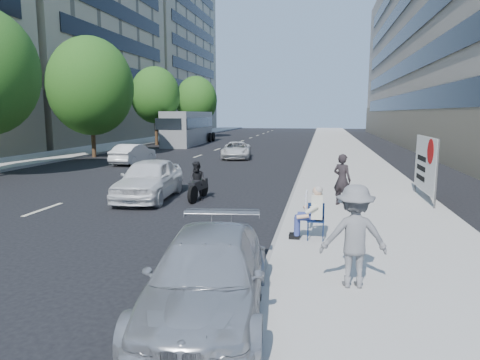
% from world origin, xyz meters
% --- Properties ---
extents(ground, '(160.00, 160.00, 0.00)m').
position_xyz_m(ground, '(0.00, 0.00, 0.00)').
color(ground, black).
rests_on(ground, ground).
extents(near_sidewalk, '(5.00, 120.00, 0.15)m').
position_xyz_m(near_sidewalk, '(4.00, 20.00, 0.07)').
color(near_sidewalk, '#AAA79F').
rests_on(near_sidewalk, ground).
extents(far_sidewalk, '(4.50, 120.00, 0.15)m').
position_xyz_m(far_sidewalk, '(-16.75, 20.00, 0.07)').
color(far_sidewalk, '#AAA79F').
rests_on(far_sidewalk, ground).
extents(far_bldg_north, '(22.00, 28.00, 28.00)m').
position_xyz_m(far_bldg_north, '(-30.00, 62.00, 14.00)').
color(far_bldg_north, tan).
rests_on(far_bldg_north, ground).
extents(tree_far_c, '(6.00, 6.00, 8.47)m').
position_xyz_m(tree_far_c, '(-13.70, 18.00, 5.02)').
color(tree_far_c, '#382616').
rests_on(tree_far_c, ground).
extents(tree_far_d, '(4.80, 4.80, 7.65)m').
position_xyz_m(tree_far_d, '(-13.70, 30.00, 4.89)').
color(tree_far_d, '#382616').
rests_on(tree_far_d, ground).
extents(tree_far_e, '(5.40, 5.40, 7.89)m').
position_xyz_m(tree_far_e, '(-13.70, 44.00, 4.78)').
color(tree_far_e, '#382616').
rests_on(tree_far_e, ground).
extents(seated_protester, '(0.83, 1.11, 1.31)m').
position_xyz_m(seated_protester, '(2.29, -0.17, 0.87)').
color(seated_protester, '#12234E').
rests_on(seated_protester, near_sidewalk).
extents(jogger, '(1.24, 0.82, 1.80)m').
position_xyz_m(jogger, '(3.09, -2.93, 1.05)').
color(jogger, slate).
rests_on(jogger, near_sidewalk).
extents(pedestrian_woman, '(0.74, 0.68, 1.70)m').
position_xyz_m(pedestrian_woman, '(3.17, 3.85, 1.00)').
color(pedestrian_woman, black).
rests_on(pedestrian_woman, near_sidewalk).
extents(protest_banner, '(0.08, 3.06, 2.20)m').
position_xyz_m(protest_banner, '(6.05, 5.39, 1.40)').
color(protest_banner, '#4C4C4C').
rests_on(protest_banner, near_sidewalk).
extents(parked_sedan, '(2.30, 4.59, 1.28)m').
position_xyz_m(parked_sedan, '(0.80, -4.20, 0.64)').
color(parked_sedan, '#A3A5AA').
rests_on(parked_sedan, ground).
extents(white_sedan_near, '(2.12, 4.51, 1.49)m').
position_xyz_m(white_sedan_near, '(-3.77, 4.40, 0.75)').
color(white_sedan_near, white).
rests_on(white_sedan_near, ground).
extents(white_sedan_mid, '(1.55, 3.88, 1.26)m').
position_xyz_m(white_sedan_mid, '(-9.11, 14.62, 0.63)').
color(white_sedan_mid, silver).
rests_on(white_sedan_mid, ground).
extents(white_sedan_far, '(2.45, 4.38, 1.16)m').
position_xyz_m(white_sedan_far, '(-3.40, 19.08, 0.58)').
color(white_sedan_far, silver).
rests_on(white_sedan_far, ground).
extents(motorcycle, '(0.76, 2.05, 1.42)m').
position_xyz_m(motorcycle, '(-1.91, 4.47, 0.64)').
color(motorcycle, black).
rests_on(motorcycle, ground).
extents(bus, '(3.31, 12.19, 3.30)m').
position_xyz_m(bus, '(-10.88, 31.83, 1.64)').
color(bus, gray).
rests_on(bus, ground).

